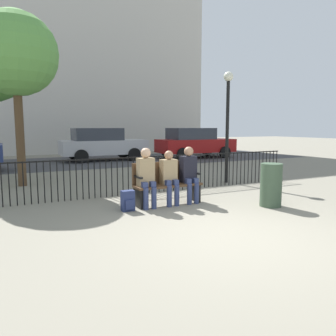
% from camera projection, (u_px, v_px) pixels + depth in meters
% --- Properties ---
extents(ground_plane, '(80.00, 80.00, 0.00)m').
position_uv_depth(ground_plane, '(236.00, 236.00, 5.07)').
color(ground_plane, gray).
extents(park_bench, '(1.50, 0.45, 0.92)m').
position_uv_depth(park_bench, '(166.00, 182.00, 7.18)').
color(park_bench, '#4C331E').
rests_on(park_bench, ground).
extents(seated_person_0, '(0.34, 0.39, 1.25)m').
position_uv_depth(seated_person_0, '(146.00, 174.00, 6.81)').
color(seated_person_0, navy).
rests_on(seated_person_0, ground).
extents(seated_person_1, '(0.34, 0.39, 1.18)m').
position_uv_depth(seated_person_1, '(169.00, 175.00, 7.05)').
color(seated_person_1, navy).
rests_on(seated_person_1, ground).
extents(seated_person_2, '(0.34, 0.39, 1.25)m').
position_uv_depth(seated_person_2, '(189.00, 172.00, 7.26)').
color(seated_person_2, navy).
rests_on(seated_person_2, ground).
extents(backpack, '(0.25, 0.21, 0.42)m').
position_uv_depth(backpack, '(128.00, 201.00, 6.57)').
color(backpack, navy).
rests_on(backpack, ground).
extents(fence_railing, '(9.01, 0.03, 0.95)m').
position_uv_depth(fence_railing, '(144.00, 172.00, 8.27)').
color(fence_railing, black).
rests_on(fence_railing, ground).
extents(tree_1, '(2.30, 2.30, 4.83)m').
position_uv_depth(tree_1, '(15.00, 55.00, 8.95)').
color(tree_1, '#4C3823').
rests_on(tree_1, ground).
extents(lamp_post, '(0.28, 0.28, 3.29)m').
position_uv_depth(lamp_post, '(228.00, 109.00, 9.71)').
color(lamp_post, black).
rests_on(lamp_post, ground).
extents(street_surface, '(24.00, 6.00, 0.01)m').
position_uv_depth(street_surface, '(79.00, 162.00, 15.73)').
color(street_surface, '#3D3D3F').
rests_on(street_surface, ground).
extents(parked_car_1, '(4.20, 1.94, 1.62)m').
position_uv_depth(parked_car_1, '(194.00, 142.00, 17.71)').
color(parked_car_1, maroon).
rests_on(parked_car_1, ground).
extents(parked_car_2, '(4.20, 1.94, 1.62)m').
position_uv_depth(parked_car_2, '(102.00, 144.00, 16.38)').
color(parked_car_2, '#B7B7BC').
rests_on(parked_car_2, ground).
extents(building_facade, '(20.00, 6.00, 14.96)m').
position_uv_depth(building_facade, '(51.00, 40.00, 21.89)').
color(building_facade, beige).
rests_on(building_facade, ground).
extents(trash_bin, '(0.45, 0.45, 0.92)m').
position_uv_depth(trash_bin, '(271.00, 185.00, 6.94)').
color(trash_bin, '#384C38').
rests_on(trash_bin, ground).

